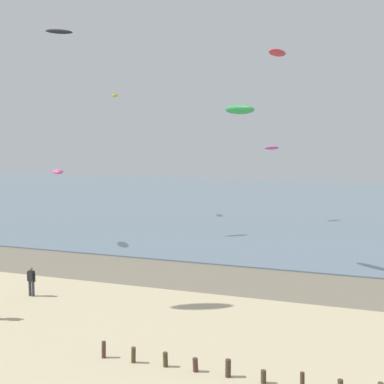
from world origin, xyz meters
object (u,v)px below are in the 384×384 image
Objects in this scene: person_by_waterline at (31,280)px; kite_aloft_5 at (272,148)px; kite_aloft_1 at (58,172)px; kite_aloft_2 at (59,32)px; kite_aloft_3 at (239,110)px; kite_aloft_7 at (115,96)px; kite_aloft_6 at (277,53)px.

kite_aloft_5 is at bearing 76.03° from person_by_waterline.
kite_aloft_1 is 1.07× the size of kite_aloft_2.
kite_aloft_1 reaches higher than person_by_waterline.
kite_aloft_7 reaches higher than kite_aloft_3.
kite_aloft_6 reaches higher than kite_aloft_7.
kite_aloft_2 is at bearing -15.35° from kite_aloft_7.
kite_aloft_5 is at bearing -154.67° from kite_aloft_6.
kite_aloft_1 is at bearing 29.88° from kite_aloft_3.
person_by_waterline is 0.73× the size of kite_aloft_2.
kite_aloft_7 is at bearing -123.79° from kite_aloft_2.
kite_aloft_7 is at bearing 132.88° from kite_aloft_5.
kite_aloft_2 is 1.20× the size of kite_aloft_7.
kite_aloft_6 is (0.96, 8.19, 4.86)m from kite_aloft_3.
kite_aloft_6 reaches higher than person_by_waterline.
kite_aloft_6 is at bearing -131.66° from kite_aloft_5.
kite_aloft_1 is 12.82m from kite_aloft_2.
kite_aloft_5 is at bearing -176.96° from kite_aloft_2.
kite_aloft_6 is at bearing 43.13° from kite_aloft_7.
kite_aloft_2 is at bearing -7.85° from kite_aloft_1.
kite_aloft_3 is (18.00, -6.06, -7.34)m from kite_aloft_2.
kite_aloft_1 is at bearing 117.13° from person_by_waterline.
kite_aloft_7 is at bearing -25.28° from kite_aloft_1.
kite_aloft_2 reaches higher than person_by_waterline.
kite_aloft_5 reaches higher than person_by_waterline.
kite_aloft_3 is at bearing 122.87° from kite_aloft_2.
kite_aloft_2 is (-2.08, 3.85, 12.05)m from kite_aloft_1.
kite_aloft_2 is 20.36m from kite_aloft_3.
kite_aloft_6 is (18.96, 2.14, -2.48)m from kite_aloft_2.
kite_aloft_5 is at bearing -47.26° from kite_aloft_3.
kite_aloft_7 is (-9.55, 28.68, 12.59)m from person_by_waterline.
person_by_waterline is at bearing -1.67° from kite_aloft_7.
kite_aloft_1 is at bearing 79.78° from kite_aloft_2.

